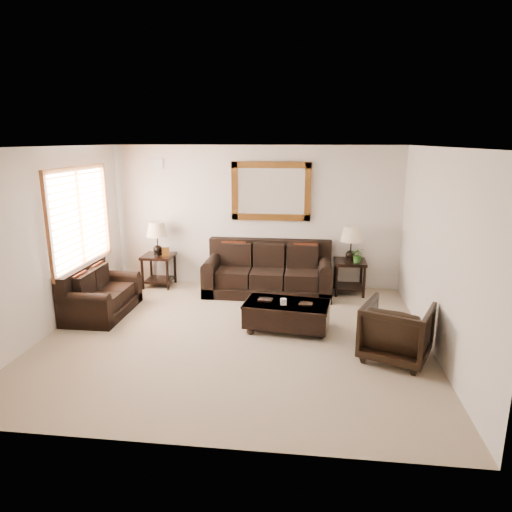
# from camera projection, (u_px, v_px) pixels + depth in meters

# --- Properties ---
(room) EXTENTS (5.51, 5.01, 2.71)m
(room) POSITION_uv_depth(u_px,v_px,m) (234.00, 246.00, 6.35)
(room) COLOR gray
(room) RESTS_ON ground
(window) EXTENTS (0.07, 1.96, 1.66)m
(window) POSITION_uv_depth(u_px,v_px,m) (81.00, 218.00, 7.48)
(window) COLOR white
(window) RESTS_ON room
(mirror) EXTENTS (1.50, 0.06, 1.10)m
(mirror) POSITION_uv_depth(u_px,v_px,m) (271.00, 191.00, 8.57)
(mirror) COLOR #46240E
(mirror) RESTS_ON room
(air_vent) EXTENTS (0.25, 0.02, 0.18)m
(air_vent) POSITION_uv_depth(u_px,v_px,m) (157.00, 164.00, 8.71)
(air_vent) COLOR #999999
(air_vent) RESTS_ON room
(sofa) EXTENTS (2.33, 1.01, 0.95)m
(sofa) POSITION_uv_depth(u_px,v_px,m) (268.00, 275.00, 8.53)
(sofa) COLOR black
(sofa) RESTS_ON room
(loveseat) EXTENTS (0.84, 1.41, 0.79)m
(loveseat) POSITION_uv_depth(u_px,v_px,m) (99.00, 297.00, 7.49)
(loveseat) COLOR black
(loveseat) RESTS_ON room
(end_table_left) EXTENTS (0.58, 0.58, 1.27)m
(end_table_left) POSITION_uv_depth(u_px,v_px,m) (158.00, 245.00, 8.78)
(end_table_left) COLOR black
(end_table_left) RESTS_ON room
(end_table_right) EXTENTS (0.58, 0.58, 1.27)m
(end_table_right) POSITION_uv_depth(u_px,v_px,m) (351.00, 250.00, 8.36)
(end_table_right) COLOR black
(end_table_right) RESTS_ON room
(coffee_table) EXTENTS (1.33, 0.83, 0.53)m
(coffee_table) POSITION_uv_depth(u_px,v_px,m) (287.00, 313.00, 6.85)
(coffee_table) COLOR black
(coffee_table) RESTS_ON room
(armchair) EXTENTS (1.05, 1.02, 0.84)m
(armchair) POSITION_uv_depth(u_px,v_px,m) (397.00, 329.00, 5.90)
(armchair) COLOR black
(armchair) RESTS_ON floor
(potted_plant) EXTENTS (0.28, 0.31, 0.21)m
(potted_plant) POSITION_uv_depth(u_px,v_px,m) (358.00, 257.00, 8.27)
(potted_plant) COLOR #2B591E
(potted_plant) RESTS_ON end_table_right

